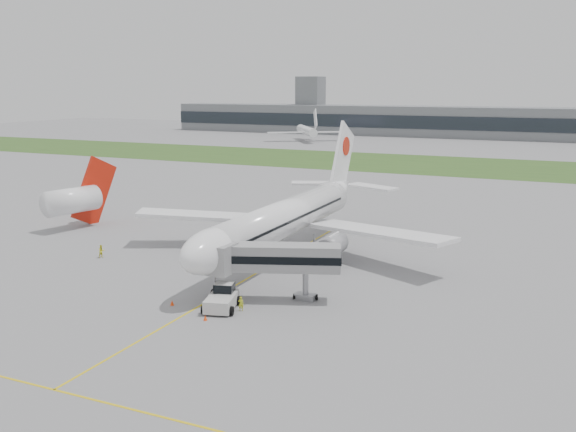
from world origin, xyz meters
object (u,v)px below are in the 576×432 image
at_px(jet_bridge, 271,258).
at_px(neighbor_aircraft, 75,199).
at_px(pushback_tug, 222,298).
at_px(ground_crew_near, 241,304).
at_px(airliner, 287,216).

bearing_deg(jet_bridge, neighbor_aircraft, 135.99).
relative_size(jet_bridge, neighbor_aircraft, 0.90).
xyz_separation_m(jet_bridge, neighbor_aircraft, (-46.22, 20.05, 0.01)).
bearing_deg(pushback_tug, ground_crew_near, -12.58).
bearing_deg(jet_bridge, ground_crew_near, -130.72).
height_order(pushback_tug, jet_bridge, jet_bridge).
height_order(airliner, neighbor_aircraft, airliner).
distance_m(airliner, ground_crew_near, 23.77).
distance_m(pushback_tug, neighbor_aircraft, 49.10).
xyz_separation_m(airliner, neighbor_aircraft, (-39.80, 1.57, -0.74)).
relative_size(pushback_tug, ground_crew_near, 3.48).
relative_size(airliner, jet_bridge, 3.89).
bearing_deg(pushback_tug, airliner, 81.17).
bearing_deg(neighbor_aircraft, ground_crew_near, -15.96).
bearing_deg(pushback_tug, neighbor_aircraft, 134.68).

